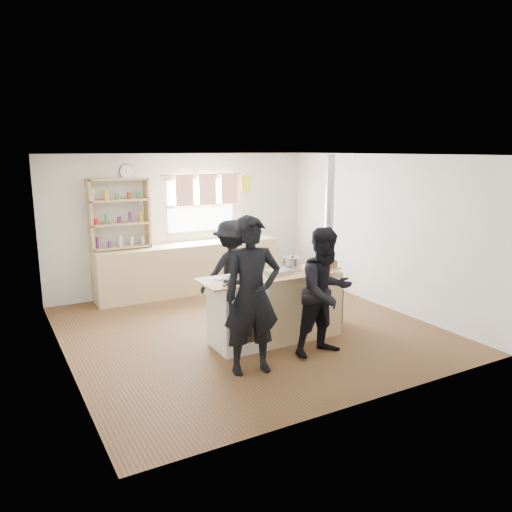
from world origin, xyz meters
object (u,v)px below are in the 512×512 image
(thermos, at_px, (243,232))
(stockpot_counter, at_px, (292,263))
(cooking_island, at_px, (276,307))
(person_near_right, at_px, (326,292))
(stockpot_stove, at_px, (246,270))
(person_far, at_px, (231,271))
(flue_heater, at_px, (327,282))
(person_near_left, at_px, (252,296))
(bread_board, at_px, (329,266))
(roast_tray, at_px, (279,272))
(skillet_greens, at_px, (234,279))

(thermos, distance_m, stockpot_counter, 2.74)
(cooking_island, relative_size, stockpot_counter, 7.28)
(thermos, relative_size, person_near_right, 0.16)
(stockpot_stove, xyz_separation_m, stockpot_counter, (0.75, 0.02, 0.01))
(person_far, bearing_deg, stockpot_counter, 114.59)
(thermos, bearing_deg, stockpot_stove, -116.91)
(person_far, bearing_deg, flue_heater, 141.23)
(person_near_left, bearing_deg, bread_board, 31.38)
(thermos, relative_size, person_far, 0.17)
(cooking_island, height_order, stockpot_counter, stockpot_counter)
(person_near_right, bearing_deg, person_far, 101.68)
(thermos, bearing_deg, roast_tray, -108.20)
(cooking_island, relative_size, stockpot_stove, 8.29)
(skillet_greens, height_order, stockpot_counter, stockpot_counter)
(cooking_island, distance_m, person_far, 1.08)
(bread_board, height_order, person_near_left, person_near_left)
(person_near_left, bearing_deg, person_near_right, 10.44)
(flue_heater, bearing_deg, bread_board, -125.44)
(stockpot_stove, height_order, stockpot_counter, stockpot_counter)
(flue_heater, height_order, person_far, flue_heater)
(bread_board, bearing_deg, thermos, 86.88)
(flue_heater, relative_size, person_far, 1.62)
(flue_heater, distance_m, person_near_left, 2.02)
(stockpot_counter, distance_m, bread_board, 0.51)
(stockpot_counter, xyz_separation_m, person_far, (-0.50, 0.92, -0.25))
(person_near_left, bearing_deg, stockpot_stove, 77.11)
(flue_heater, bearing_deg, person_near_right, -128.25)
(thermos, relative_size, bread_board, 0.93)
(cooking_island, distance_m, stockpot_stove, 0.70)
(skillet_greens, distance_m, person_near_left, 0.66)
(stockpot_stove, relative_size, person_far, 0.15)
(person_near_left, bearing_deg, person_far, 81.29)
(bread_board, relative_size, person_near_left, 0.16)
(stockpot_stove, bearing_deg, person_near_left, -113.02)
(roast_tray, bearing_deg, person_far, 100.14)
(thermos, height_order, person_near_left, person_near_left)
(stockpot_stove, height_order, person_near_left, person_near_left)
(skillet_greens, distance_m, stockpot_counter, 1.02)
(roast_tray, relative_size, stockpot_counter, 1.37)
(stockpot_counter, distance_m, person_far, 1.07)
(stockpot_counter, bearing_deg, flue_heater, 7.66)
(skillet_greens, bearing_deg, roast_tray, 3.28)
(cooking_island, relative_size, person_far, 1.27)
(person_near_left, bearing_deg, stockpot_counter, 47.34)
(bread_board, bearing_deg, person_near_left, -158.76)
(stockpot_stove, xyz_separation_m, person_near_left, (-0.35, -0.81, -0.09))
(stockpot_stove, height_order, person_near_right, person_near_right)
(cooking_island, bearing_deg, person_far, 99.28)
(thermos, height_order, stockpot_stove, thermos)
(cooking_island, bearing_deg, thermos, 71.20)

